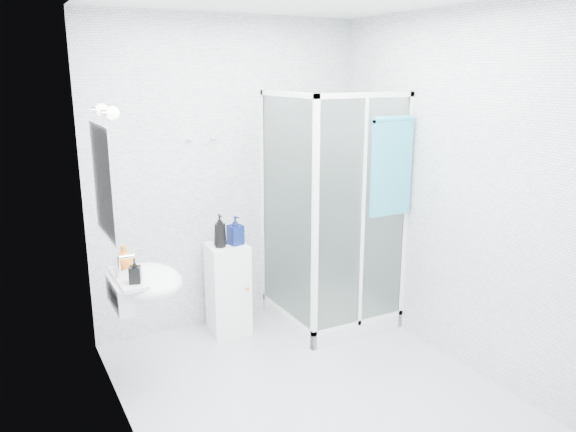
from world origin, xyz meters
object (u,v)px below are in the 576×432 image
shower_enclosure (328,276)px  shampoo_bottle_b (235,230)px  soap_dispenser_black (135,271)px  shampoo_bottle_a (220,231)px  wall_basin (143,283)px  soap_dispenser_orange (124,257)px  hand_towel (392,164)px  storage_cabinet (228,288)px

shower_enclosure → shampoo_bottle_b: bearing=160.4°
shampoo_bottle_b → soap_dispenser_black: (-0.99, -0.72, 0.05)m
shampoo_bottle_a → shower_enclosure: bearing=-16.5°
wall_basin → shampoo_bottle_b: bearing=32.4°
wall_basin → shampoo_bottle_b: same height
soap_dispenser_black → soap_dispenser_orange: bearing=90.9°
shower_enclosure → hand_towel: shower_enclosure is taller
shower_enclosure → storage_cabinet: bearing=160.5°
soap_dispenser_orange → shower_enclosure: bearing=5.8°
shower_enclosure → soap_dispenser_black: 1.86m
shower_enclosure → soap_dispenser_black: bearing=-165.1°
storage_cabinet → soap_dispenser_black: soap_dispenser_black is taller
wall_basin → storage_cabinet: (0.85, 0.60, -0.41)m
shower_enclosure → storage_cabinet: shower_enclosure is taller
shampoo_bottle_b → storage_cabinet: bearing=161.6°
shower_enclosure → shampoo_bottle_b: (-0.74, 0.26, 0.44)m
hand_towel → storage_cabinet: bearing=148.4°
shower_enclosure → wall_basin: shower_enclosure is taller
wall_basin → soap_dispenser_orange: soap_dispenser_orange is taller
soap_dispenser_orange → soap_dispenser_black: size_ratio=1.08×
shampoo_bottle_b → soap_dispenser_orange: (-1.00, -0.44, 0.06)m
shower_enclosure → shampoo_bottle_b: 0.90m
storage_cabinet → shampoo_bottle_b: bearing=-13.8°
shower_enclosure → storage_cabinet: (-0.81, 0.29, -0.06)m
storage_cabinet → hand_towel: size_ratio=0.99×
shampoo_bottle_b → wall_basin: bearing=-147.6°
soap_dispenser_orange → soap_dispenser_black: bearing=-89.1°
shampoo_bottle_b → hand_towel: bearing=-32.4°
hand_towel → shampoo_bottle_b: (-1.05, 0.67, -0.56)m
storage_cabinet → hand_towel: hand_towel is taller
shower_enclosure → hand_towel: size_ratio=2.57×
hand_towel → soap_dispenser_orange: 2.12m
wall_basin → shampoo_bottle_b: (0.91, 0.58, 0.09)m
wall_basin → shampoo_bottle_a: 0.97m
shower_enclosure → soap_dispenser_orange: size_ratio=11.74×
shampoo_bottle_b → soap_dispenser_orange: size_ratio=1.42×
hand_towel → soap_dispenser_black: (-2.04, -0.06, -0.51)m
hand_towel → soap_dispenser_black: bearing=-178.3°
wall_basin → shampoo_bottle_a: (0.78, 0.58, 0.11)m
shampoo_bottle_a → shampoo_bottle_b: bearing=1.6°
storage_cabinet → shampoo_bottle_a: 0.52m
shampoo_bottle_a → shampoo_bottle_b: (0.14, 0.00, -0.01)m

